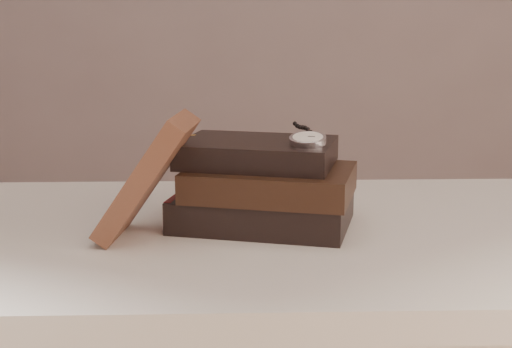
{
  "coord_description": "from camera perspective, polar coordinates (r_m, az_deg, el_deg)",
  "views": [
    {
      "loc": [
        -0.06,
        -0.66,
        1.05
      ],
      "look_at": [
        -0.03,
        0.37,
        0.82
      ],
      "focal_mm": 52.27,
      "sensor_mm": 36.0,
      "label": 1
    }
  ],
  "objects": [
    {
      "name": "table",
      "position": [
        1.09,
        1.46,
        -8.82
      ],
      "size": [
        1.0,
        0.6,
        0.75
      ],
      "color": "beige",
      "rests_on": "ground"
    },
    {
      "name": "book_stack",
      "position": [
        1.06,
        0.62,
        -0.96
      ],
      "size": [
        0.28,
        0.23,
        0.12
      ],
      "color": "black",
      "rests_on": "table"
    },
    {
      "name": "journal",
      "position": [
        1.0,
        -8.35,
        -0.22
      ],
      "size": [
        0.14,
        0.13,
        0.17
      ],
      "primitive_type": "cube",
      "rotation": [
        0.0,
        0.61,
        -0.13
      ],
      "color": "#47271B",
      "rests_on": "table"
    },
    {
      "name": "pocket_watch",
      "position": [
        1.02,
        3.96,
        2.7
      ],
      "size": [
        0.06,
        0.16,
        0.02
      ],
      "color": "silver",
      "rests_on": "book_stack"
    },
    {
      "name": "eyeglasses",
      "position": [
        1.15,
        -2.73,
        0.79
      ],
      "size": [
        0.13,
        0.14,
        0.05
      ],
      "color": "silver",
      "rests_on": "book_stack"
    }
  ]
}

